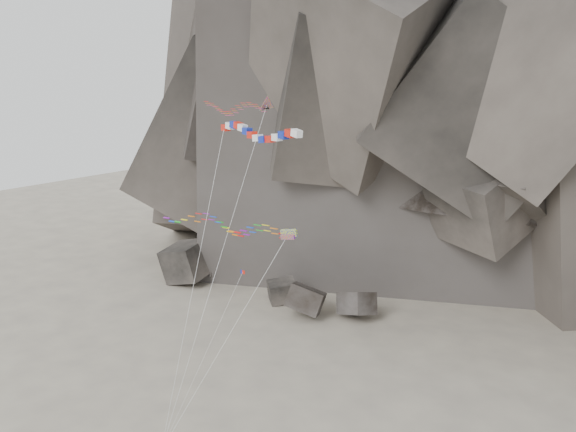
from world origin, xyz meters
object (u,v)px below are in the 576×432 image
Objects in this scene: delta_kite at (231,107)px; pennant_kite at (224,312)px; banner_kite at (256,134)px; parafoil_kite at (220,223)px.

delta_kite is 17.80m from pennant_kite.
banner_kite is 16.85m from pennant_kite.
delta_kite is 1.07× the size of banner_kite.
parafoil_kite reaches higher than pennant_kite.
delta_kite reaches higher than banner_kite.
pennant_kite is (-5.66, 2.70, -15.64)m from banner_kite.
parafoil_kite is 8.43m from pennant_kite.
parafoil_kite is at bearing -36.72° from delta_kite.
banner_kite is at bearing -26.35° from parafoil_kite.
delta_kite reaches higher than pennant_kite.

